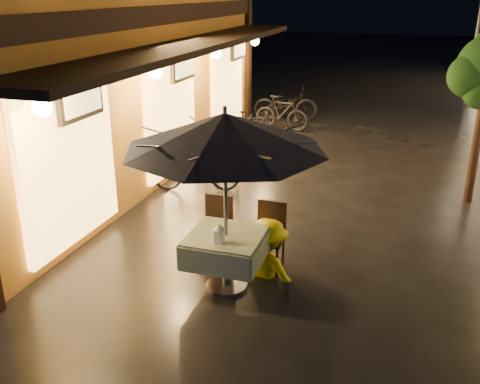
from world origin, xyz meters
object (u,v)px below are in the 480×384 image
(person_orange, at_px, (216,222))
(bicycle_0, at_px, (196,168))
(patio_umbrella, at_px, (225,132))
(cafe_table, at_px, (226,248))
(person_yellow, at_px, (268,221))
(table_lantern, at_px, (219,232))

(person_orange, distance_m, bicycle_0, 3.15)
(patio_umbrella, relative_size, bicycle_0, 1.48)
(cafe_table, xyz_separation_m, patio_umbrella, (0.00, -0.00, 1.56))
(person_yellow, bearing_deg, bicycle_0, -35.33)
(bicycle_0, bearing_deg, person_orange, -169.01)
(table_lantern, bearing_deg, cafe_table, 90.00)
(patio_umbrella, height_order, person_orange, patio_umbrella)
(patio_umbrella, xyz_separation_m, person_orange, (-0.33, 0.52, -1.46))
(table_lantern, xyz_separation_m, bicycle_0, (-1.78, 3.56, -0.46))
(person_orange, relative_size, bicycle_0, 0.80)
(patio_umbrella, xyz_separation_m, table_lantern, (-0.00, -0.25, -1.23))
(patio_umbrella, relative_size, table_lantern, 10.27)
(person_orange, bearing_deg, patio_umbrella, 106.23)
(person_orange, xyz_separation_m, person_yellow, (0.76, 0.02, 0.10))
(cafe_table, distance_m, person_orange, 0.63)
(patio_umbrella, height_order, table_lantern, patio_umbrella)
(person_yellow, relative_size, bicycle_0, 0.91)
(table_lantern, height_order, person_orange, person_orange)
(person_orange, height_order, person_yellow, person_yellow)
(patio_umbrella, bearing_deg, table_lantern, -90.00)
(bicycle_0, bearing_deg, cafe_table, -168.16)
(bicycle_0, bearing_deg, person_yellow, -157.93)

